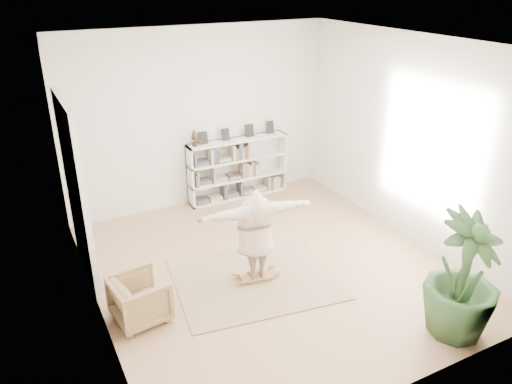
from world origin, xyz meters
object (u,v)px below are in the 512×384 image
bookshelf (238,169)px  houseplant (463,277)px  armchair (140,299)px  person (255,231)px  rocker_board (256,276)px

bookshelf → houseplant: bearing=-82.7°
armchair → person: size_ratio=0.40×
rocker_board → person: size_ratio=0.29×
bookshelf → houseplant: houseplant is taller
rocker_board → houseplant: (1.82, -2.35, 0.81)m
houseplant → bookshelf: bearing=97.3°
rocker_board → person: (0.00, 0.00, 0.80)m
bookshelf → houseplant: 5.42m
rocker_board → houseplant: bearing=-44.1°
person → bookshelf: bearing=-102.6°
person → houseplant: houseplant is taller
bookshelf → rocker_board: 3.28m
person → houseplant: size_ratio=1.05×
armchair → person: bearing=-93.8°
person → armchair: bearing=12.0°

